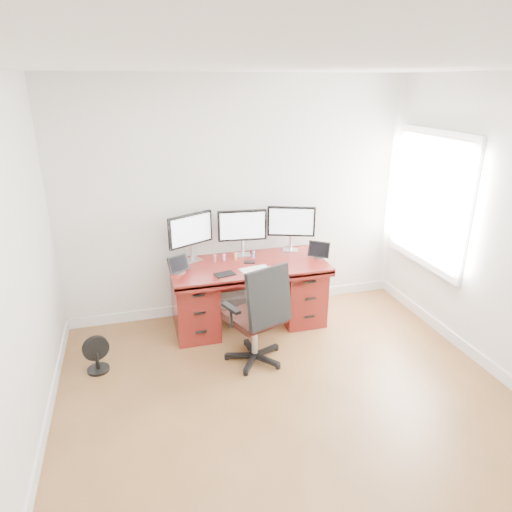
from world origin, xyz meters
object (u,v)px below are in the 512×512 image
object	(u,v)px
monitor_center	(242,227)
keyboard	(254,269)
office_chair	(258,331)
desk	(248,291)
floor_fan	(96,355)

from	to	relation	value
monitor_center	keyboard	xyz separation A→B (m)	(0.02, -0.46, -0.33)
office_chair	monitor_center	size ratio (longest dim) A/B	1.91
keyboard	desk	bearing A→B (deg)	84.27
monitor_center	keyboard	distance (m)	0.56
floor_fan	monitor_center	bearing A→B (deg)	9.70
desk	floor_fan	bearing A→B (deg)	-162.53
desk	office_chair	distance (m)	0.79
monitor_center	keyboard	world-z (taller)	monitor_center
keyboard	monitor_center	bearing A→B (deg)	82.24
floor_fan	keyboard	world-z (taller)	keyboard
monitor_center	keyboard	bearing A→B (deg)	-82.19
office_chair	desk	bearing A→B (deg)	61.00
office_chair	floor_fan	world-z (taller)	office_chair
desk	keyboard	distance (m)	0.42
floor_fan	monitor_center	distance (m)	2.01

